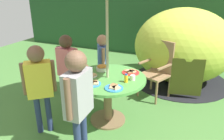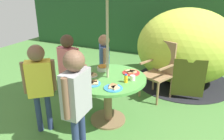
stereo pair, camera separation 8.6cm
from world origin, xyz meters
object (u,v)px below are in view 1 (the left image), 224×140
(juice_bottle_far_left, at_px, (82,77))
(juice_bottle_center_back, at_px, (126,78))
(child_in_yellow_shirt, at_px, (39,79))
(juice_bottle_far_right, at_px, (80,70))
(garden_table, at_px, (108,88))
(potted_plant, at_px, (42,80))
(wooden_chair, at_px, (158,67))
(juice_bottle_near_right, at_px, (75,77))
(plate_front_edge, at_px, (131,72))
(dome_tent, at_px, (183,46))
(cup_near, at_px, (133,78))
(plate_mid_left, at_px, (114,88))
(child_in_grey_shirt, at_px, (78,94))
(plate_center_front, at_px, (91,75))
(child_in_blue_shirt, at_px, (103,58))
(plate_near_left, at_px, (93,83))
(snack_bowl, at_px, (102,68))
(child_in_pink_shirt, at_px, (67,62))

(juice_bottle_far_left, xyz_separation_m, juice_bottle_center_back, (0.57, 0.18, 0.01))
(child_in_yellow_shirt, distance_m, juice_bottle_far_right, 0.63)
(garden_table, xyz_separation_m, juice_bottle_far_right, (-0.44, -0.03, 0.22))
(potted_plant, distance_m, juice_bottle_far_left, 1.41)
(wooden_chair, distance_m, juice_bottle_near_right, 1.65)
(potted_plant, bearing_deg, juice_bottle_center_back, -11.28)
(potted_plant, distance_m, plate_front_edge, 1.79)
(dome_tent, xyz_separation_m, juice_bottle_center_back, (-0.50, -2.03, 0.01))
(plate_front_edge, xyz_separation_m, cup_near, (0.11, -0.24, 0.02))
(garden_table, relative_size, plate_mid_left, 4.59)
(child_in_grey_shirt, bearing_deg, plate_center_front, 16.93)
(child_in_blue_shirt, relative_size, plate_center_front, 6.29)
(juice_bottle_far_left, bearing_deg, plate_near_left, -16.70)
(snack_bowl, relative_size, plate_center_front, 0.93)
(child_in_grey_shirt, xyz_separation_m, plate_near_left, (-0.11, 0.54, -0.13))
(plate_mid_left, bearing_deg, plate_front_edge, 87.79)
(child_in_grey_shirt, relative_size, plate_front_edge, 5.23)
(potted_plant, relative_size, child_in_blue_shirt, 0.48)
(child_in_blue_shirt, distance_m, child_in_grey_shirt, 1.63)
(plate_center_front, relative_size, juice_bottle_near_right, 1.38)
(garden_table, relative_size, child_in_yellow_shirt, 0.88)
(plate_front_edge, xyz_separation_m, juice_bottle_center_back, (0.05, -0.35, 0.04))
(juice_bottle_far_right, bearing_deg, child_in_grey_shirt, -59.50)
(plate_front_edge, distance_m, juice_bottle_far_right, 0.76)
(plate_mid_left, relative_size, juice_bottle_far_left, 2.26)
(potted_plant, height_order, child_in_yellow_shirt, child_in_yellow_shirt)
(child_in_blue_shirt, bearing_deg, juice_bottle_near_right, -26.44)
(wooden_chair, relative_size, juice_bottle_far_right, 8.81)
(dome_tent, xyz_separation_m, juice_bottle_far_right, (-1.24, -2.02, 0.01))
(wooden_chair, distance_m, dome_tent, 0.94)
(child_in_blue_shirt, height_order, juice_bottle_near_right, child_in_blue_shirt)
(child_in_yellow_shirt, bearing_deg, juice_bottle_far_left, -0.47)
(child_in_pink_shirt, bearing_deg, cup_near, 5.99)
(child_in_yellow_shirt, height_order, plate_center_front, child_in_yellow_shirt)
(child_in_grey_shirt, xyz_separation_m, plate_center_front, (-0.27, 0.78, -0.13))
(wooden_chair, xyz_separation_m, cup_near, (-0.14, -1.06, 0.19))
(garden_table, bearing_deg, child_in_grey_shirt, -87.93)
(wooden_chair, relative_size, plate_front_edge, 4.02)
(child_in_pink_shirt, bearing_deg, plate_center_front, -9.62)
(wooden_chair, xyz_separation_m, child_in_grey_shirt, (-0.47, -1.95, 0.30))
(juice_bottle_near_right, xyz_separation_m, juice_bottle_far_left, (0.08, 0.05, -0.01))
(plate_front_edge, height_order, juice_bottle_center_back, juice_bottle_center_back)
(wooden_chair, relative_size, juice_bottle_far_left, 9.72)
(child_in_grey_shirt, distance_m, juice_bottle_far_left, 0.68)
(child_in_grey_shirt, relative_size, plate_near_left, 5.88)
(plate_mid_left, height_order, juice_bottle_center_back, juice_bottle_center_back)
(juice_bottle_center_back, bearing_deg, child_in_grey_shirt, -109.07)
(plate_front_edge, distance_m, juice_bottle_far_left, 0.75)
(dome_tent, distance_m, snack_bowl, 2.03)
(cup_near, bearing_deg, snack_bowl, 164.30)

